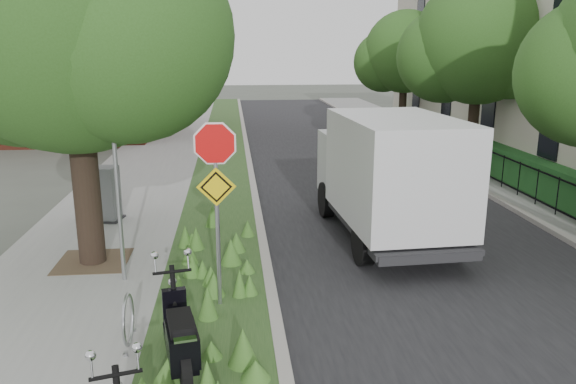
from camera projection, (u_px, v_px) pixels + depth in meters
name	position (u px, v px, depth m)	size (l,w,h in m)	color
ground	(306.00, 323.00, 9.11)	(120.00, 120.00, 0.00)	#4C5147
sidewalk_near	(137.00, 182.00, 18.32)	(3.50, 60.00, 0.12)	gray
verge	(222.00, 181.00, 18.59)	(2.00, 60.00, 0.12)	#27481E
kerb_near	(252.00, 180.00, 18.68)	(0.20, 60.00, 0.13)	#9E9991
road	(355.00, 179.00, 19.04)	(7.00, 60.00, 0.01)	black
kerb_far	(455.00, 175.00, 19.36)	(0.20, 60.00, 0.13)	#9E9991
footpath_far	(502.00, 174.00, 19.53)	(3.20, 60.00, 0.12)	gray
street_tree_main	(68.00, 21.00, 10.28)	(6.21, 5.54, 7.66)	black
bare_post	(117.00, 175.00, 10.01)	(0.08, 0.08, 4.00)	#A5A8AD
bike_hoop	(128.00, 320.00, 8.15)	(0.06, 0.78, 0.77)	#A5A8AD
sign_assembly	(216.00, 177.00, 8.96)	(0.94, 0.08, 3.22)	#A5A8AD
fence_far	(476.00, 158.00, 19.28)	(0.04, 24.00, 1.00)	black
hedge_far	(495.00, 157.00, 19.35)	(1.00, 24.00, 1.10)	#1C4E20
brick_building	(64.00, 50.00, 28.34)	(9.40, 10.40, 8.30)	maroon
far_tree_b	(477.00, 47.00, 18.38)	(4.83, 4.31, 6.56)	black
far_tree_c	(404.00, 56.00, 26.19)	(4.37, 3.89, 5.93)	black
scooter_far	(181.00, 344.00, 7.39)	(0.61, 1.83, 0.88)	black
box_truck	(388.00, 171.00, 12.69)	(2.44, 5.60, 2.48)	#262628
utility_cabinet	(99.00, 195.00, 14.00)	(1.13, 0.86, 1.36)	#262628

